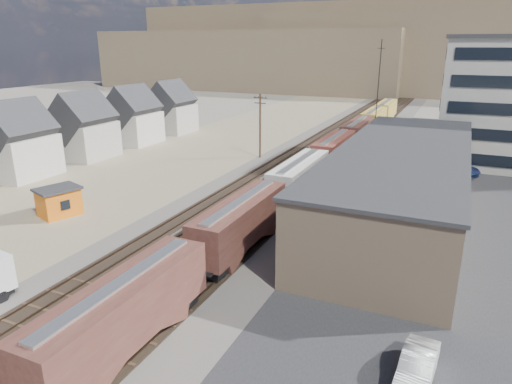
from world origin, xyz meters
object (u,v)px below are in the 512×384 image
at_px(maintenance_shed, 59,201).
at_px(parked_car_blue, 457,168).
at_px(parked_car_white, 417,368).
at_px(freight_train, 319,162).
at_px(utility_pole_north, 260,125).

height_order(maintenance_shed, parked_car_blue, maintenance_shed).
distance_m(maintenance_shed, parked_car_white, 38.35).
xyz_separation_m(maintenance_shed, parked_car_white, (36.84, -10.61, -0.75)).
relative_size(maintenance_shed, parked_car_white, 1.01).
xyz_separation_m(freight_train, parked_car_blue, (16.48, 11.75, -1.93)).
distance_m(freight_train, parked_car_white, 36.94).
bearing_deg(freight_train, utility_pole_north, 143.19).
distance_m(utility_pole_north, parked_car_white, 51.15).
height_order(utility_pole_north, parked_car_blue, utility_pole_north).
bearing_deg(maintenance_shed, freight_train, 47.08).
relative_size(utility_pole_north, maintenance_shed, 2.00).
bearing_deg(utility_pole_north, parked_car_blue, 5.06).
relative_size(maintenance_shed, parked_car_blue, 0.81).
height_order(parked_car_white, parked_car_blue, parked_car_blue).
bearing_deg(parked_car_blue, parked_car_white, -147.63).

